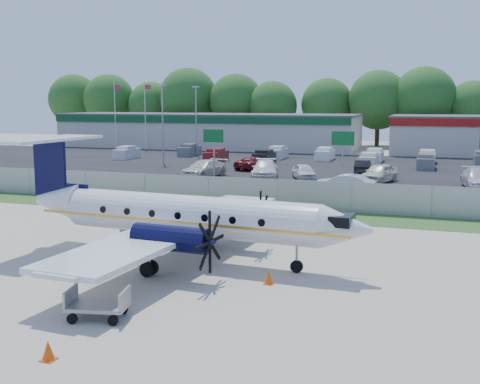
% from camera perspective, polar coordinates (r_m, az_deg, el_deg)
% --- Properties ---
extents(ground, '(170.00, 170.00, 0.00)m').
position_cam_1_polar(ground, '(28.00, -3.90, -6.43)').
color(ground, '#B2A997').
rests_on(ground, ground).
extents(grass_verge, '(170.00, 4.00, 0.02)m').
position_cam_1_polar(grass_verge, '(39.09, 2.78, -2.06)').
color(grass_verge, '#2D561E').
rests_on(grass_verge, ground).
extents(access_road, '(170.00, 8.00, 0.02)m').
position_cam_1_polar(access_road, '(45.77, 5.14, -0.49)').
color(access_road, black).
rests_on(access_road, ground).
extents(parking_lot, '(170.00, 32.00, 0.02)m').
position_cam_1_polar(parking_lot, '(66.20, 9.34, 2.27)').
color(parking_lot, black).
rests_on(parking_lot, ground).
extents(perimeter_fence, '(120.00, 0.06, 1.99)m').
position_cam_1_polar(perimeter_fence, '(40.82, 3.55, -0.19)').
color(perimeter_fence, gray).
rests_on(perimeter_fence, ground).
extents(building_west, '(46.40, 12.40, 5.24)m').
position_cam_1_polar(building_west, '(93.61, -3.14, 5.84)').
color(building_west, beige).
rests_on(building_west, ground).
extents(sign_left, '(1.80, 0.26, 5.00)m').
position_cam_1_polar(sign_left, '(51.41, -2.52, 4.58)').
color(sign_left, gray).
rests_on(sign_left, ground).
extents(sign_mid, '(1.80, 0.26, 5.00)m').
position_cam_1_polar(sign_mid, '(48.59, 9.72, 4.23)').
color(sign_mid, gray).
rests_on(sign_mid, ground).
extents(flagpole_west, '(1.06, 0.12, 10.00)m').
position_cam_1_polar(flagpole_west, '(92.40, -11.73, 7.50)').
color(flagpole_west, silver).
rests_on(flagpole_west, ground).
extents(flagpole_east, '(1.06, 0.12, 10.00)m').
position_cam_1_polar(flagpole_east, '(90.01, -8.95, 7.55)').
color(flagpole_east, silver).
rests_on(flagpole_east, ground).
extents(light_pole_nw, '(0.90, 0.35, 9.09)m').
position_cam_1_polar(light_pole_nw, '(69.93, -7.35, 6.94)').
color(light_pole_nw, gray).
rests_on(light_pole_nw, ground).
extents(light_pole_sw, '(0.90, 0.35, 9.09)m').
position_cam_1_polar(light_pole_sw, '(79.06, -4.18, 7.19)').
color(light_pole_sw, gray).
rests_on(light_pole_sw, ground).
extents(tree_line, '(112.00, 6.00, 14.00)m').
position_cam_1_polar(tree_line, '(99.79, 12.46, 4.31)').
color(tree_line, '#215418').
rests_on(tree_line, ground).
extents(aircraft, '(17.66, 17.40, 5.45)m').
position_cam_1_polar(aircraft, '(27.62, -5.46, -2.18)').
color(aircraft, silver).
rests_on(aircraft, ground).
extents(baggage_cart_near, '(2.47, 1.85, 1.15)m').
position_cam_1_polar(baggage_cart_near, '(30.79, -9.04, -4.10)').
color(baggage_cart_near, gray).
rests_on(baggage_cart_near, ground).
extents(baggage_cart_far, '(2.19, 1.58, 1.04)m').
position_cam_1_polar(baggage_cart_far, '(21.10, -13.33, -10.39)').
color(baggage_cart_far, gray).
rests_on(baggage_cart_far, ground).
extents(cone_nose, '(0.39, 0.39, 0.55)m').
position_cam_1_polar(cone_nose, '(24.34, 2.75, -8.11)').
color(cone_nose, '#E64B07').
rests_on(cone_nose, ground).
extents(cone_port_wing, '(0.41, 0.41, 0.58)m').
position_cam_1_polar(cone_port_wing, '(18.42, -17.72, -14.16)').
color(cone_port_wing, '#E64B07').
rests_on(cone_port_wing, ground).
extents(cone_starboard_wing, '(0.35, 0.35, 0.50)m').
position_cam_1_polar(cone_starboard_wing, '(41.51, 3.34, -1.11)').
color(cone_starboard_wing, '#E64B07').
rests_on(cone_starboard_wing, ground).
extents(road_car_west, '(5.48, 3.01, 1.51)m').
position_cam_1_polar(road_car_west, '(50.01, -14.13, 0.05)').
color(road_car_west, maroon).
rests_on(road_car_west, ground).
extents(road_car_mid, '(5.09, 2.21, 1.63)m').
position_cam_1_polar(road_car_mid, '(47.42, 9.69, -0.27)').
color(road_car_mid, silver).
rests_on(road_car_mid, ground).
extents(parked_car_a, '(3.50, 5.93, 1.61)m').
position_cam_1_polar(parked_car_a, '(57.74, -3.42, 1.43)').
color(parked_car_a, beige).
rests_on(parked_car_a, ground).
extents(parked_car_b, '(3.63, 6.19, 1.69)m').
position_cam_1_polar(parked_car_b, '(56.92, 2.37, 1.33)').
color(parked_car_b, silver).
rests_on(parked_car_b, ground).
extents(parked_car_c, '(3.35, 4.64, 1.47)m').
position_cam_1_polar(parked_car_c, '(56.09, 6.07, 1.18)').
color(parked_car_c, silver).
rests_on(parked_car_c, ground).
extents(parked_car_d, '(3.46, 5.38, 1.70)m').
position_cam_1_polar(parked_car_d, '(55.09, 13.01, 0.87)').
color(parked_car_d, beige).
rests_on(parked_car_d, ground).
extents(parked_car_e, '(2.99, 6.02, 1.68)m').
position_cam_1_polar(parked_car_e, '(53.84, 21.65, 0.30)').
color(parked_car_e, silver).
rests_on(parked_car_e, ground).
extents(parked_car_f, '(3.58, 5.44, 1.39)m').
position_cam_1_polar(parked_car_f, '(63.83, 1.37, 2.14)').
color(parked_car_f, maroon).
rests_on(parked_car_f, ground).
extents(parked_car_g, '(1.83, 4.46, 1.44)m').
position_cam_1_polar(parked_car_g, '(60.91, 11.55, 1.65)').
color(parked_car_g, black).
rests_on(parked_car_g, ground).
extents(far_parking_rows, '(56.00, 10.00, 1.60)m').
position_cam_1_polar(far_parking_rows, '(71.12, 9.98, 2.68)').
color(far_parking_rows, gray).
rests_on(far_parking_rows, ground).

